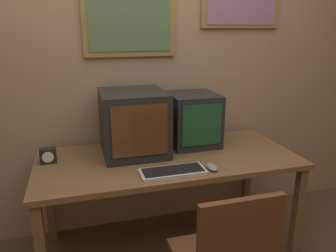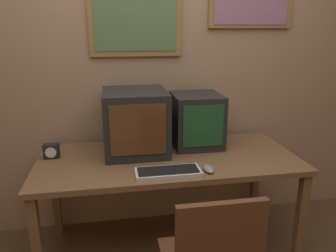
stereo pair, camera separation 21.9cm
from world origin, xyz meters
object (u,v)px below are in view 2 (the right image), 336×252
(monitor_right, at_px, (196,120))
(keyboard_main, at_px, (168,172))
(desk_clock, at_px, (51,151))
(mouse_near_keyboard, at_px, (209,169))
(monitor_left, at_px, (135,122))

(monitor_right, relative_size, keyboard_main, 0.97)
(monitor_right, relative_size, desk_clock, 3.81)
(mouse_near_keyboard, xyz_separation_m, desk_clock, (-0.99, 0.39, 0.03))
(mouse_near_keyboard, bearing_deg, desk_clock, 158.18)
(mouse_near_keyboard, bearing_deg, keyboard_main, 177.77)
(monitor_left, relative_size, desk_clock, 4.55)
(monitor_left, bearing_deg, desk_clock, -176.87)
(monitor_right, xyz_separation_m, keyboard_main, (-0.30, -0.47, -0.18))
(monitor_right, height_order, desk_clock, monitor_right)
(monitor_left, height_order, mouse_near_keyboard, monitor_left)
(keyboard_main, height_order, desk_clock, desk_clock)
(monitor_right, distance_m, keyboard_main, 0.59)
(monitor_right, relative_size, mouse_near_keyboard, 3.32)
(monitor_left, xyz_separation_m, keyboard_main, (0.16, -0.42, -0.21))
(monitor_right, height_order, mouse_near_keyboard, monitor_right)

